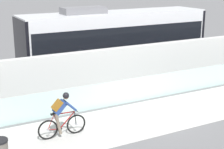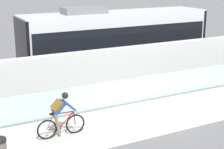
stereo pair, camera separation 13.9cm
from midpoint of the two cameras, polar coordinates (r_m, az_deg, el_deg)
ground_plane at (r=14.54m, az=7.05°, el=-6.66°), size 200.00×200.00×0.00m
bike_path_deck at (r=14.54m, az=7.05°, el=-6.64°), size 32.00×3.20×0.01m
glass_parapet at (r=15.80m, az=3.33°, el=-2.58°), size 32.00×0.05×1.09m
concrete_barrier_wall at (r=17.16m, az=0.29°, el=0.73°), size 32.00×0.36×2.11m
tram_rail_near at (r=19.59m, az=-3.11°, el=-0.55°), size 32.00×0.08×0.01m
tram_rail_far at (r=20.86m, az=-4.74°, el=0.44°), size 32.00×0.08×0.01m
tram at (r=20.61m, az=0.88°, el=5.69°), size 11.06×2.54×3.81m
cyclist_on_bike at (r=12.56m, az=-7.92°, el=-6.48°), size 1.77×0.58×1.61m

